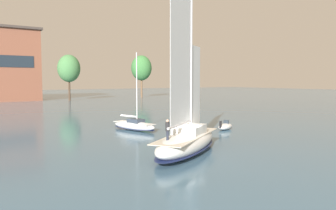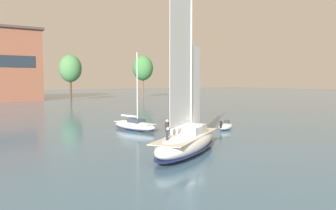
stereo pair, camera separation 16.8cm
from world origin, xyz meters
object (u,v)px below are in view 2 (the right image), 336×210
(tree_shore_center, at_px, (70,69))
(sailboat_main, at_px, (187,139))
(motor_tender, at_px, (226,127))
(tree_shore_left, at_px, (143,68))
(channel_buoy, at_px, (190,122))
(sailboat_moored_near_marina, at_px, (135,125))

(tree_shore_center, bearing_deg, sailboat_main, -99.65)
(sailboat_main, distance_m, motor_tender, 14.53)
(tree_shore_left, height_order, channel_buoy, tree_shore_left)
(tree_shore_left, distance_m, channel_buoy, 78.31)
(sailboat_main, height_order, channel_buoy, sailboat_main)
(sailboat_main, bearing_deg, channel_buoy, 52.31)
(tree_shore_left, bearing_deg, channel_buoy, -114.17)
(tree_shore_left, xyz_separation_m, motor_tender, (-29.01, -74.78, -10.29))
(sailboat_moored_near_marina, bearing_deg, motor_tender, -30.97)
(tree_shore_center, bearing_deg, tree_shore_left, 8.93)
(sailboat_moored_near_marina, bearing_deg, tree_shore_center, 80.15)
(sailboat_moored_near_marina, relative_size, motor_tender, 2.72)
(sailboat_main, distance_m, channel_buoy, 15.15)
(tree_shore_center, bearing_deg, motor_tender, -91.05)
(sailboat_main, xyz_separation_m, channel_buoy, (9.26, 11.99, -0.43))
(tree_shore_left, height_order, tree_shore_center, tree_shore_left)
(sailboat_moored_near_marina, relative_size, channel_buoy, 4.86)
(sailboat_main, relative_size, channel_buoy, 7.91)
(tree_shore_left, height_order, motor_tender, tree_shore_left)
(tree_shore_left, bearing_deg, tree_shore_center, -171.07)
(tree_shore_left, xyz_separation_m, sailboat_moored_near_marina, (-38.92, -68.84, -10.05))
(sailboat_main, distance_m, sailboat_moored_near_marina, 14.19)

